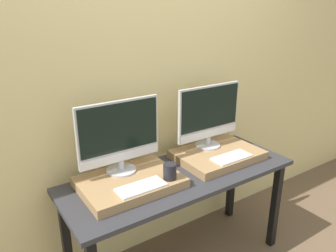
{
  "coord_description": "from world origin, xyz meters",
  "views": [
    {
      "loc": [
        -1.12,
        -1.23,
        1.75
      ],
      "look_at": [
        0.0,
        0.44,
        1.02
      ],
      "focal_mm": 35.0,
      "sensor_mm": 36.0,
      "label": 1
    }
  ],
  "objects_px": {
    "keyboard_left": "(141,187)",
    "keyboard_right": "(232,157)",
    "mug": "(170,171)",
    "monitor_right": "(209,115)",
    "monitor_left": "(120,135)"
  },
  "relations": [
    {
      "from": "keyboard_left",
      "to": "keyboard_right",
      "type": "relative_size",
      "value": 1.0
    },
    {
      "from": "mug",
      "to": "keyboard_right",
      "type": "height_order",
      "value": "mug"
    },
    {
      "from": "mug",
      "to": "monitor_right",
      "type": "relative_size",
      "value": 0.18
    },
    {
      "from": "keyboard_right",
      "to": "monitor_right",
      "type": "bearing_deg",
      "value": 90.0
    },
    {
      "from": "mug",
      "to": "keyboard_right",
      "type": "xyz_separation_m",
      "value": [
        0.51,
        0.0,
        -0.04
      ]
    },
    {
      "from": "keyboard_right",
      "to": "monitor_left",
      "type": "bearing_deg",
      "value": 160.52
    },
    {
      "from": "monitor_right",
      "to": "mug",
      "type": "bearing_deg",
      "value": -153.86
    },
    {
      "from": "monitor_left",
      "to": "mug",
      "type": "bearing_deg",
      "value": -51.7
    },
    {
      "from": "monitor_right",
      "to": "keyboard_right",
      "type": "relative_size",
      "value": 1.86
    },
    {
      "from": "monitor_right",
      "to": "keyboard_right",
      "type": "bearing_deg",
      "value": -90.0
    },
    {
      "from": "monitor_left",
      "to": "monitor_right",
      "type": "distance_m",
      "value": 0.7
    },
    {
      "from": "monitor_left",
      "to": "monitor_right",
      "type": "xyz_separation_m",
      "value": [
        0.7,
        0.0,
        0.0
      ]
    },
    {
      "from": "monitor_right",
      "to": "keyboard_right",
      "type": "height_order",
      "value": "monitor_right"
    },
    {
      "from": "monitor_right",
      "to": "keyboard_left",
      "type": "bearing_deg",
      "value": -160.52
    },
    {
      "from": "keyboard_left",
      "to": "monitor_right",
      "type": "xyz_separation_m",
      "value": [
        0.7,
        0.25,
        0.23
      ]
    }
  ]
}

